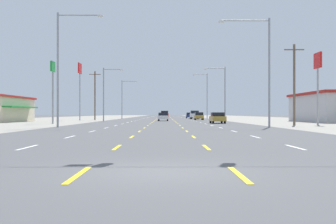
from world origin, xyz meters
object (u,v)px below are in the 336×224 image
Objects in this scene: streetlight_left_row_0 at (62,61)px; streetlight_left_row_2 at (123,97)px; sedan_center_turn_near at (163,117)px; pole_sign_right_row_1 at (318,70)px; suv_center_turn_far at (165,114)px; hatchback_far_right_mid at (199,116)px; streetlight_right_row_0 at (264,63)px; streetlight_right_row_1 at (223,90)px; pole_sign_left_row_2 at (80,76)px; suv_far_right_midfar at (194,115)px; streetlight_left_row_1 at (105,91)px; sedan_far_right_nearest at (218,118)px; streetlight_right_row_2 at (206,93)px; pole_sign_left_row_1 at (53,78)px; hatchback_far_right_farther at (189,115)px.

streetlight_left_row_2 is at bearing 90.05° from streetlight_left_row_0.
streetlight_left_row_2 is at bearing 109.91° from sedan_center_turn_near.
suv_center_turn_far is at bearing 105.84° from pole_sign_right_row_1.
sedan_center_turn_near is 13.50m from hatchback_far_right_mid.
streetlight_right_row_0 is (19.36, 0.00, -0.19)m from streetlight_left_row_0.
pole_sign_left_row_2 is at bearing 157.51° from streetlight_right_row_1.
hatchback_far_right_mid is at bearing -90.36° from suv_far_right_midfar.
streetlight_left_row_0 is at bearing -89.83° from streetlight_left_row_1.
sedan_center_turn_near is 0.41× the size of streetlight_left_row_0.
sedan_far_right_nearest and sedan_center_turn_near have the same top height.
suv_far_right_midfar is at bearing 60.80° from streetlight_left_row_1.
suv_center_turn_far is 0.45× the size of pole_sign_left_row_2.
hatchback_far_right_mid is 0.43× the size of streetlight_right_row_1.
streetlight_left_row_2 is at bearing -180.00° from streetlight_right_row_2.
hatchback_far_right_mid is 25.21m from suv_center_turn_far.
hatchback_far_right_mid is 16.19m from streetlight_right_row_2.
suv_far_right_midfar is at bearing 74.54° from streetlight_left_row_0.
streetlight_left_row_2 is (4.46, 47.37, -0.49)m from pole_sign_left_row_1.
pole_sign_right_row_1 reaches higher than suv_far_right_midfar.
streetlight_right_row_1 is (19.53, 30.61, -1.08)m from streetlight_left_row_0.
sedan_center_turn_near is 1.15× the size of hatchback_far_right_mid.
streetlight_right_row_1 reaches higher than suv_center_turn_far.
pole_sign_right_row_1 is 0.93× the size of streetlight_left_row_1.
suv_center_turn_far is at bearing 103.82° from streetlight_right_row_1.
pole_sign_left_row_1 reaches higher than hatchback_far_right_farther.
streetlight_right_row_2 is (9.84, -9.20, 5.11)m from suv_center_turn_far.
suv_far_right_midfar is (0.09, 14.70, 0.24)m from hatchback_far_right_mid.
streetlight_right_row_1 is at bearing 79.53° from sedan_far_right_nearest.
pole_sign_left_row_2 is (-23.03, -35.45, 7.77)m from hatchback_far_right_farther.
hatchback_far_right_mid is at bearing 11.69° from pole_sign_left_row_2.
pole_sign_left_row_1 is at bearing -145.11° from streetlight_right_row_1.
pole_sign_right_row_1 is 11.40m from streetlight_right_row_0.
pole_sign_left_row_2 is 1.00× the size of streetlight_left_row_0.
streetlight_right_row_1 is at bearing 89.68° from streetlight_right_row_0.
streetlight_left_row_1 is at bearing -59.23° from pole_sign_left_row_2.
pole_sign_left_row_1 is (-14.24, -56.57, 4.79)m from suv_center_turn_far.
hatchback_far_right_mid is 49.46m from streetlight_left_row_0.
streetlight_left_row_1 is (-27.51, 22.54, -1.21)m from pole_sign_right_row_1.
streetlight_left_row_0 reaches higher than hatchback_far_right_farther.
streetlight_left_row_2 is at bearing 89.93° from streetlight_left_row_1.
hatchback_far_right_farther is at bearing 77.86° from streetlight_left_row_0.
streetlight_right_row_2 is at bearing 6.60° from suv_far_right_midfar.
sedan_center_turn_near is at bearing -110.86° from streetlight_right_row_2.
streetlight_right_row_0 reaches higher than streetlight_right_row_1.
streetlight_left_row_2 is (-9.57, 26.41, 4.56)m from sedan_center_turn_near.
streetlight_right_row_1 is (-7.89, 22.54, -1.10)m from pole_sign_right_row_1.
hatchback_far_right_farther is at bearing 43.40° from suv_center_turn_far.
suv_far_right_midfar is 0.47× the size of streetlight_right_row_0.
streetlight_right_row_2 is at bearing 72.26° from streetlight_left_row_0.
streetlight_right_row_0 reaches higher than suv_far_right_midfar.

